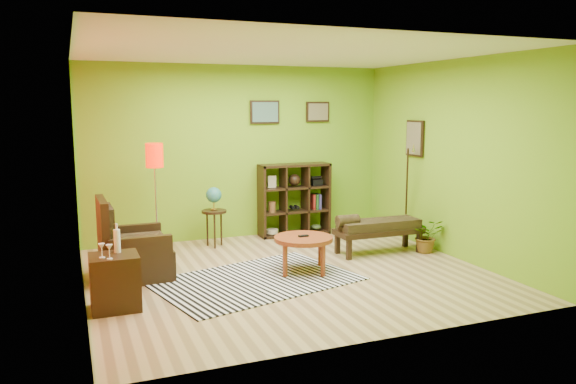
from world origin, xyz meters
name	(u,v)px	position (x,y,z in m)	size (l,w,h in m)	color
ground	(289,273)	(0.00, 0.00, 0.00)	(5.00, 5.00, 0.00)	tan
room_shell	(282,134)	(-0.09, 0.01, 1.80)	(5.04, 4.54, 2.82)	#6FA41B
zebra_rug	(256,280)	(-0.50, -0.14, 0.01)	(2.40, 1.58, 0.01)	white
coffee_table	(303,242)	(0.20, 0.01, 0.40)	(0.76, 0.76, 0.49)	brown
armchair	(131,253)	(-1.92, 0.58, 0.31)	(0.87, 0.88, 1.03)	black
side_cabinet	(115,282)	(-2.20, -0.51, 0.30)	(0.50, 0.46, 0.91)	black
floor_lamp	(155,166)	(-1.48, 1.33, 1.33)	(0.25, 0.25, 1.64)	silver
globe_table	(214,202)	(-0.55, 1.73, 0.70)	(0.38, 0.38, 0.93)	black
cube_shelf	(295,199)	(0.91, 2.03, 0.60)	(1.20, 0.35, 1.20)	black
bench	(377,227)	(1.57, 0.47, 0.39)	(1.34, 0.49, 0.61)	black
potted_plant	(426,239)	(2.29, 0.25, 0.20)	(0.45, 0.50, 0.39)	#26661E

